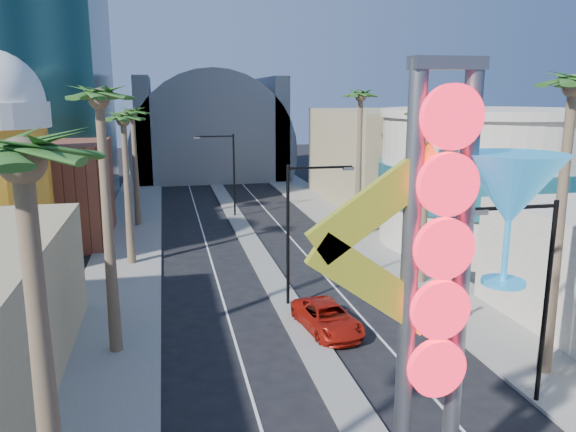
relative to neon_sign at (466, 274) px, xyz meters
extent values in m
cube|color=gray|center=(-10.32, 32.04, -7.23)|extent=(5.00, 100.00, 0.15)
cube|color=gray|center=(8.68, 32.04, -7.23)|extent=(5.00, 100.00, 0.15)
cube|color=gray|center=(-0.82, 35.04, -7.23)|extent=(1.60, 84.00, 0.15)
cube|color=brown|center=(-16.82, 35.04, -3.31)|extent=(10.00, 10.00, 8.00)
cube|color=tan|center=(15.18, 45.04, -2.31)|extent=(10.00, 20.00, 10.00)
cylinder|color=orange|center=(-17.82, 27.04, -2.31)|extent=(6.40, 6.40, 10.00)
cylinder|color=#C0B4A2|center=(17.18, 27.04, -2.31)|extent=(16.00, 16.00, 10.00)
cylinder|color=teal|center=(17.18, 27.04, -2.31)|extent=(16.60, 16.60, 3.00)
cylinder|color=#C0B4A2|center=(17.18, 27.04, 2.99)|extent=(16.60, 16.60, 0.60)
cylinder|color=slate|center=(-0.82, 69.04, -3.31)|extent=(22.00, 16.00, 22.00)
cube|color=slate|center=(-9.82, 69.04, -0.31)|extent=(2.00, 16.00, 14.00)
cube|color=slate|center=(8.18, 69.04, -0.31)|extent=(2.00, 16.00, 14.00)
cylinder|color=slate|center=(-1.52, 0.04, -0.81)|extent=(0.44, 0.44, 12.00)
cylinder|color=slate|center=(-0.12, 0.04, -0.81)|extent=(0.44, 0.44, 12.00)
cube|color=slate|center=(-0.82, 0.04, 5.09)|extent=(1.80, 0.50, 0.30)
cylinder|color=#FE1632|center=(-0.82, -0.31, 3.89)|extent=(1.50, 0.25, 1.50)
cylinder|color=#FE1632|center=(-0.82, -0.31, 2.34)|extent=(1.50, 0.25, 1.50)
cylinder|color=#FE1632|center=(-0.82, -0.31, 0.79)|extent=(1.50, 0.25, 1.50)
cylinder|color=#FE1632|center=(-0.82, -0.31, -0.76)|extent=(1.50, 0.25, 1.50)
cylinder|color=#FE1632|center=(-0.82, -0.31, -2.31)|extent=(1.50, 0.25, 1.50)
cube|color=yellow|center=(-2.42, 0.04, 1.89)|extent=(3.47, 0.25, 2.80)
cube|color=yellow|center=(-2.42, 0.04, -0.11)|extent=(3.47, 0.25, 2.80)
cone|color=#2287C3|center=(1.08, 0.04, 2.09)|extent=(2.60, 2.60, 1.80)
cylinder|color=#2287C3|center=(1.08, 0.04, 0.49)|extent=(0.16, 0.16, 1.60)
cylinder|color=#2287C3|center=(1.08, 0.04, -0.31)|extent=(1.10, 1.10, 0.12)
cylinder|color=black|center=(-0.82, 17.04, -3.31)|extent=(0.18, 0.18, 8.00)
cube|color=black|center=(0.98, 17.04, 0.49)|extent=(3.60, 0.12, 0.12)
cube|color=slate|center=(2.58, 17.04, 0.39)|extent=(0.60, 0.25, 0.18)
cylinder|color=black|center=(-0.82, 41.04, -3.31)|extent=(0.18, 0.18, 8.00)
cube|color=black|center=(-2.62, 41.04, 0.49)|extent=(3.60, 0.12, 0.12)
cube|color=slate|center=(-4.22, 41.04, 0.39)|extent=(0.60, 0.25, 0.18)
cylinder|color=black|center=(6.38, 5.04, -3.31)|extent=(0.18, 0.18, 8.00)
cube|color=black|center=(4.76, 5.04, 0.49)|extent=(3.24, 0.12, 0.12)
cube|color=slate|center=(3.32, 5.04, 0.39)|extent=(0.60, 0.25, 0.18)
cylinder|color=brown|center=(-9.82, -0.96, -2.06)|extent=(0.40, 0.40, 10.50)
sphere|color=#2A511B|center=(-9.82, -0.96, 3.19)|extent=(2.40, 2.40, 2.40)
cylinder|color=brown|center=(-9.82, 13.04, -1.56)|extent=(0.40, 0.40, 11.50)
sphere|color=#2A511B|center=(-9.82, 13.04, 4.19)|extent=(2.40, 2.40, 2.40)
cylinder|color=brown|center=(-9.82, 27.04, -2.31)|extent=(0.40, 0.40, 10.00)
sphere|color=#2A511B|center=(-9.82, 27.04, 2.69)|extent=(2.40, 2.40, 2.40)
cylinder|color=brown|center=(-9.82, 39.04, -2.31)|extent=(0.40, 0.40, 10.00)
sphere|color=#2A511B|center=(-9.82, 39.04, 2.69)|extent=(2.40, 2.40, 2.40)
cylinder|color=brown|center=(8.18, 7.04, -1.31)|extent=(0.40, 0.40, 12.00)
sphere|color=#2A511B|center=(8.18, 7.04, 4.69)|extent=(2.40, 2.40, 2.40)
cylinder|color=brown|center=(8.18, 19.04, -2.06)|extent=(0.40, 0.40, 10.50)
sphere|color=#2A511B|center=(8.18, 19.04, 3.19)|extent=(2.40, 2.40, 2.40)
cylinder|color=brown|center=(8.18, 31.04, -1.56)|extent=(0.40, 0.40, 11.50)
sphere|color=#2A511B|center=(8.18, 31.04, 4.19)|extent=(2.40, 2.40, 2.40)
imported|color=#B3190D|center=(0.38, 13.28, -6.60)|extent=(2.99, 5.33, 1.41)
imported|color=gray|center=(7.35, 12.75, -6.24)|extent=(0.78, 0.65, 1.83)
imported|color=gray|center=(6.48, 17.04, -6.34)|extent=(0.81, 0.65, 1.63)
camera|label=1|loc=(-7.23, -12.11, 4.41)|focal=35.00mm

